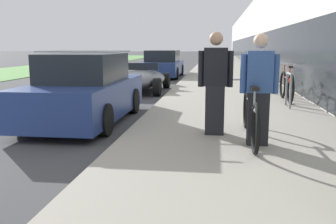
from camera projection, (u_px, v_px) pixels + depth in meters
The scene contains 13 objects.
sidewalk_slab at pixel (224, 71), 23.90m from camera, with size 4.06×70.00×0.14m.
storefront_facade at pixel (311, 36), 30.40m from camera, with size 10.01×70.00×4.89m.
lawn_strip at pixel (55, 67), 29.46m from camera, with size 5.82×70.00×0.03m.
tandem_bicycle at pixel (250, 116), 5.95m from camera, with size 0.52×2.42×0.92m.
person_rider at pixel (259, 90), 5.57m from camera, with size 0.57×0.22×1.67m.
person_bystander at pixel (215, 84), 6.25m from camera, with size 0.58×0.23×1.72m.
bike_rack_hoop at pixel (289, 86), 9.14m from camera, with size 0.05×0.60×0.84m.
cruiser_bike_nearest at pixel (287, 86), 10.18m from camera, with size 0.52×1.92×0.98m.
cruiser_bike_middle at pixel (267, 79), 12.44m from camera, with size 0.52×1.84×0.96m.
cruiser_bike_farthest at pixel (268, 75), 14.52m from camera, with size 0.52×1.79×0.86m.
parked_sedan_curbside at pixel (85, 91), 7.97m from camera, with size 1.77×4.00×1.53m.
vintage_roadster_curbside at pixel (139, 79), 13.41m from camera, with size 1.88×4.07×1.00m.
parked_sedan_far at pixel (163, 65), 19.59m from camera, with size 1.92×4.49×1.39m.
Camera 1 is at (5.44, -3.25, 1.62)m, focal length 40.00 mm.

